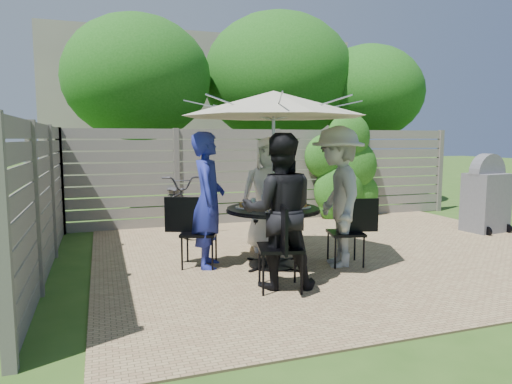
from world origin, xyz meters
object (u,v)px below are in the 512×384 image
object	(u,v)px
glass_back	(264,200)
glass_front	(283,205)
person_right	(337,197)
coffee_cup	(279,201)
syrup_jug	(268,201)
chair_front	(280,265)
plate_extra	(290,209)
umbrella	(274,104)
patio_table	(273,226)
glass_right	(292,201)
chair_right	(347,246)
plate_left	(245,206)
person_back	(269,195)
chair_back	(268,230)
plate_front	(275,210)
bbq_grill	(486,197)
bicycle	(178,203)
plate_right	(301,206)
chair_left	(198,246)
person_front	(279,211)
glass_left	(253,204)
person_left	(208,201)
plate_back	(271,202)

from	to	relation	value
glass_back	glass_front	world-z (taller)	same
person_right	coffee_cup	world-z (taller)	person_right
syrup_jug	chair_front	bearing A→B (deg)	-103.06
glass_back	coffee_cup	size ratio (longest dim) A/B	1.17
plate_extra	syrup_jug	world-z (taller)	syrup_jug
umbrella	chair_front	size ratio (longest dim) A/B	2.96
glass_back	patio_table	bearing A→B (deg)	-84.48
chair_front	glass_right	bearing A→B (deg)	-16.24
umbrella	chair_front	xyz separation A→B (m)	(-0.27, -0.93, -1.79)
chair_right	syrup_jug	bearing A→B (deg)	-5.88
plate_left	glass_right	size ratio (longest dim) A/B	1.86
person_back	plate_extra	world-z (taller)	person_back
chair_back	syrup_jug	xyz separation A→B (m)	(-0.32, -0.86, 0.57)
person_back	chair_front	world-z (taller)	person_back
patio_table	plate_front	bearing A→B (deg)	-106.48
umbrella	plate_extra	distance (m)	1.33
person_right	bbq_grill	distance (m)	3.73
chair_front	bicycle	distance (m)	3.65
plate_left	coffee_cup	bearing A→B (deg)	9.08
glass_front	person_right	bearing A→B (deg)	3.22
plate_extra	glass_front	world-z (taller)	glass_front
plate_right	patio_table	bearing A→B (deg)	163.52
chair_left	plate_left	xyz separation A→B (m)	(0.58, -0.17, 0.53)
chair_front	plate_left	bearing A→B (deg)	17.81
glass_front	person_front	bearing A→B (deg)	-116.90
plate_right	glass_right	size ratio (longest dim) A/B	1.86
person_back	bicycle	xyz separation A→B (m)	(-1.03, 1.88, -0.32)
chair_left	person_right	distance (m)	1.90
chair_left	person_front	world-z (taller)	person_front
person_front	coffee_cup	world-z (taller)	person_front
person_back	glass_back	world-z (taller)	person_back
plate_left	syrup_jug	xyz separation A→B (m)	(0.30, -0.04, 0.06)
chair_right	glass_front	size ratio (longest dim) A/B	6.34
chair_right	bicycle	distance (m)	3.43
umbrella	plate_right	size ratio (longest dim) A/B	11.10
glass_left	plate_left	bearing A→B (deg)	117.26
chair_back	glass_left	bearing A→B (deg)	-14.82
syrup_jug	coffee_cup	xyz separation A→B (m)	(0.20, 0.12, -0.02)
chair_right	person_back	bearing A→B (deg)	-43.81
glass_left	glass_front	world-z (taller)	same
syrup_jug	bicycle	xyz separation A→B (m)	(-0.75, 2.61, -0.34)
chair_right	person_right	bearing A→B (deg)	-2.79
person_left	syrup_jug	distance (m)	0.77
umbrella	plate_right	world-z (taller)	umbrella
plate_extra	bicycle	bearing A→B (deg)	106.35
plate_right	chair_back	bearing A→B (deg)	93.98
patio_table	plate_back	bearing A→B (deg)	73.52
chair_back	chair_right	bearing A→B (deg)	43.80
coffee_cup	bbq_grill	size ratio (longest dim) A/B	0.09
plate_left	plate_front	size ratio (longest dim) A/B	1.00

